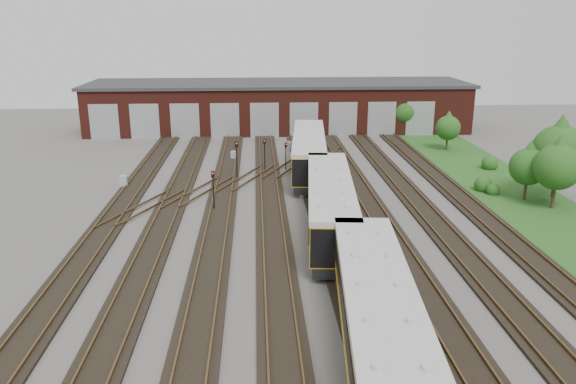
{
  "coord_description": "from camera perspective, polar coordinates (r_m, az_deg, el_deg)",
  "views": [
    {
      "loc": [
        -3.05,
        -36.62,
        14.43
      ],
      "look_at": [
        -0.75,
        3.61,
        2.0
      ],
      "focal_mm": 35.0,
      "sensor_mm": 36.0,
      "label": 1
    }
  ],
  "objects": [
    {
      "name": "ground",
      "position": [
        39.47,
        1.39,
        -4.3
      ],
      "size": [
        120.0,
        120.0,
        0.0
      ],
      "primitive_type": "plane",
      "color": "#4B4845",
      "rests_on": "ground"
    },
    {
      "name": "bush_2",
      "position": [
        59.81,
        19.82,
        2.94
      ],
      "size": [
        1.61,
        1.61,
        1.61
      ],
      "primitive_type": "sphere",
      "color": "#204C15",
      "rests_on": "ground"
    },
    {
      "name": "relay_cabinet_1",
      "position": [
        60.52,
        -5.52,
        3.72
      ],
      "size": [
        0.7,
        0.65,
        0.93
      ],
      "primitive_type": "cube",
      "rotation": [
        0.0,
        0.0,
        -0.4
      ],
      "color": "#A1A4A6",
      "rests_on": "ground"
    },
    {
      "name": "bush_1",
      "position": [
        51.97,
        19.23,
        0.92
      ],
      "size": [
        1.54,
        1.54,
        1.54
      ],
      "primitive_type": "sphere",
      "color": "#204C15",
      "rests_on": "ground"
    },
    {
      "name": "bush_0",
      "position": [
        51.22,
        20.11,
        0.39
      ],
      "size": [
        1.16,
        1.16,
        1.16
      ],
      "primitive_type": "sphere",
      "color": "#204C15",
      "rests_on": "ground"
    },
    {
      "name": "tree_2",
      "position": [
        51.29,
        25.86,
        4.35
      ],
      "size": [
        4.3,
        4.3,
        7.12
      ],
      "color": "#392A19",
      "rests_on": "ground"
    },
    {
      "name": "maintenance_shed",
      "position": [
        77.47,
        -0.99,
        8.81
      ],
      "size": [
        51.0,
        12.5,
        6.35
      ],
      "color": "#501B14",
      "rests_on": "ground"
    },
    {
      "name": "signal_mast_0",
      "position": [
        44.0,
        -7.6,
        0.65
      ],
      "size": [
        0.26,
        0.24,
        3.21
      ],
      "rotation": [
        0.0,
        0.0,
        0.03
      ],
      "color": "black",
      "rests_on": "ground"
    },
    {
      "name": "relay_cabinet_3",
      "position": [
        64.86,
        0.22,
        4.72
      ],
      "size": [
        0.64,
        0.56,
        0.96
      ],
      "primitive_type": "cube",
      "rotation": [
        0.0,
        0.0,
        0.15
      ],
      "color": "#A1A4A6",
      "rests_on": "ground"
    },
    {
      "name": "tree_0",
      "position": [
        74.93,
        11.62,
        8.3
      ],
      "size": [
        3.16,
        3.16,
        5.23
      ],
      "color": "#392A19",
      "rests_on": "ground"
    },
    {
      "name": "metro_train",
      "position": [
        39.28,
        4.29,
        -1.19
      ],
      "size": [
        4.52,
        48.97,
        3.47
      ],
      "rotation": [
        0.0,
        0.0,
        -0.09
      ],
      "color": "black",
      "rests_on": "ground"
    },
    {
      "name": "tree_4",
      "position": [
        48.39,
        25.76,
        2.81
      ],
      "size": [
        3.63,
        3.63,
        6.02
      ],
      "color": "#392A19",
      "rests_on": "ground"
    },
    {
      "name": "relay_cabinet_4",
      "position": [
        58.15,
        3.51,
        3.25
      ],
      "size": [
        0.66,
        0.57,
        1.0
      ],
      "primitive_type": "cube",
      "rotation": [
        0.0,
        0.0,
        0.12
      ],
      "color": "#A1A4A6",
      "rests_on": "ground"
    },
    {
      "name": "track_network",
      "position": [
        39.97,
        1.09,
        -3.86
      ],
      "size": [
        30.4,
        70.0,
        0.33
      ],
      "color": "black",
      "rests_on": "ground"
    },
    {
      "name": "signal_mast_3",
      "position": [
        55.7,
        -0.22,
        4.03
      ],
      "size": [
        0.27,
        0.25,
        2.79
      ],
      "rotation": [
        0.0,
        0.0,
        0.29
      ],
      "color": "black",
      "rests_on": "ground"
    },
    {
      "name": "grass_verge",
      "position": [
        53.54,
        21.19,
        0.35
      ],
      "size": [
        8.0,
        55.0,
        0.05
      ],
      "primitive_type": "cube",
      "color": "#1F4717",
      "rests_on": "ground"
    },
    {
      "name": "relay_cabinet_0",
      "position": [
        52.22,
        -16.37,
        1.02
      ],
      "size": [
        0.7,
        0.6,
        1.1
      ],
      "primitive_type": "cube",
      "rotation": [
        0.0,
        0.0,
        0.08
      ],
      "color": "#A1A4A6",
      "rests_on": "ground"
    },
    {
      "name": "signal_mast_1",
      "position": [
        55.45,
        -2.39,
        4.24
      ],
      "size": [
        0.27,
        0.25,
        3.22
      ],
      "rotation": [
        0.0,
        0.0,
        -0.08
      ],
      "color": "black",
      "rests_on": "ground"
    },
    {
      "name": "relay_cabinet_2",
      "position": [
        47.4,
        1.51,
        0.05
      ],
      "size": [
        0.62,
        0.52,
        1.01
      ],
      "primitive_type": "cube",
      "rotation": [
        0.0,
        0.0,
        0.03
      ],
      "color": "#A1A4A6",
      "rests_on": "ground"
    },
    {
      "name": "tree_1",
      "position": [
        66.51,
        15.97,
        6.56
      ],
      "size": [
        2.79,
        2.79,
        4.63
      ],
      "color": "#392A19",
      "rests_on": "ground"
    },
    {
      "name": "signal_mast_2",
      "position": [
        52.53,
        -5.24,
        3.74
      ],
      "size": [
        0.31,
        0.29,
        3.63
      ],
      "rotation": [
        0.0,
        0.0,
        0.23
      ],
      "color": "black",
      "rests_on": "ground"
    },
    {
      "name": "tree_3",
      "position": [
        49.9,
        23.27,
        2.8
      ],
      "size": [
        3.06,
        3.06,
        5.08
      ],
      "color": "#392A19",
      "rests_on": "ground"
    }
  ]
}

